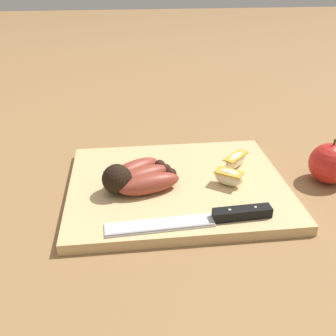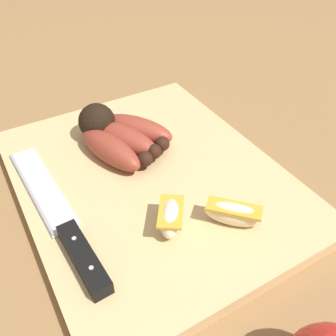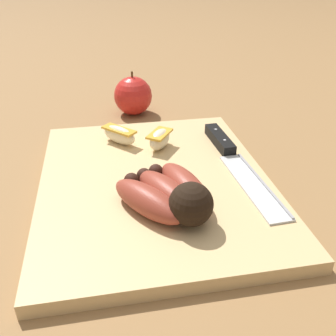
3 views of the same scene
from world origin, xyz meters
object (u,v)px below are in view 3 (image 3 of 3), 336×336
banana_bunch (171,195)px  apple_wedge_near (119,134)px  apple_wedge_middle (160,139)px  whole_apple (131,96)px  chefs_knife (230,153)px

banana_bunch → apple_wedge_near: bearing=-165.7°
apple_wedge_middle → whole_apple: (-0.21, -0.03, 0.00)m
apple_wedge_middle → whole_apple: whole_apple is taller
chefs_knife → whole_apple: size_ratio=2.96×
apple_wedge_near → whole_apple: 0.19m
banana_bunch → chefs_knife: (-0.12, 0.12, -0.01)m
chefs_knife → apple_wedge_middle: 0.12m
apple_wedge_middle → whole_apple: bearing=-172.6°
whole_apple → banana_bunch: bearing=2.1°
apple_wedge_middle → whole_apple: 0.22m
apple_wedge_near → apple_wedge_middle: apple_wedge_middle is taller
apple_wedge_near → chefs_knife: bearing=64.5°
banana_bunch → apple_wedge_near: (-0.21, -0.05, -0.00)m
banana_bunch → apple_wedge_middle: banana_bunch is taller
apple_wedge_near → whole_apple: whole_apple is taller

